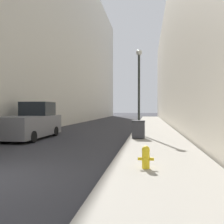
% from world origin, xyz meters
% --- Properties ---
extents(sidewalk_right, '(3.26, 60.00, 0.14)m').
position_xyz_m(sidewalk_right, '(5.14, 18.00, 0.07)').
color(sidewalk_right, '#9E998E').
rests_on(sidewalk_right, ground).
extents(building_left_glass, '(12.00, 60.00, 21.57)m').
position_xyz_m(building_left_glass, '(-10.03, 26.00, 10.79)').
color(building_left_glass, beige).
rests_on(building_left_glass, ground).
extents(building_right_stone, '(12.00, 60.00, 15.52)m').
position_xyz_m(building_right_stone, '(12.87, 26.00, 7.76)').
color(building_right_stone, beige).
rests_on(building_right_stone, ground).
extents(fire_hydrant, '(0.46, 0.34, 0.65)m').
position_xyz_m(fire_hydrant, '(4.59, 1.60, 0.47)').
color(fire_hydrant, yellow).
rests_on(fire_hydrant, sidewalk_right).
extents(trash_bin, '(0.74, 0.59, 1.02)m').
position_xyz_m(trash_bin, '(4.10, 8.76, 0.66)').
color(trash_bin, '#3D3D42').
rests_on(trash_bin, sidewalk_right).
extents(lamppost, '(0.39, 0.39, 5.57)m').
position_xyz_m(lamppost, '(4.05, 11.00, 3.29)').
color(lamppost, '#2D332D').
rests_on(lamppost, sidewalk_right).
extents(pickup_truck, '(2.03, 5.28, 2.26)m').
position_xyz_m(pickup_truck, '(-2.39, 8.90, 0.95)').
color(pickup_truck, slate).
rests_on(pickup_truck, ground).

